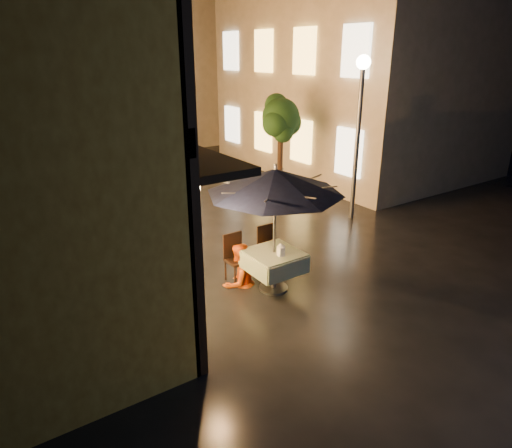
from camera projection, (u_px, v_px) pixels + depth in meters
ground at (317, 273)px, 9.45m from camera, size 90.00×90.00×0.00m
east_building_near at (357, 76)px, 17.19m from camera, size 7.30×9.30×6.80m
east_building_far at (210, 63)px, 25.99m from camera, size 7.30×10.30×7.30m
street_tree at (281, 120)px, 13.34m from camera, size 1.43×1.20×3.15m
streetlamp_near at (360, 110)px, 11.53m from camera, size 0.36×0.36×4.23m
streetlamp_far at (166, 83)px, 20.81m from camera, size 0.36×0.36×4.23m
cafe_table at (274, 261)px, 8.62m from camera, size 0.99×0.99×0.78m
patio_umbrella at (275, 181)px, 8.06m from camera, size 2.50×2.50×2.46m
cafe_chair_left at (235, 255)px, 8.99m from camera, size 0.42×0.42×0.97m
cafe_chair_right at (268, 246)px, 9.41m from camera, size 0.42×0.42×0.97m
table_lantern at (281, 249)px, 8.33m from camera, size 0.16×0.16×0.25m
person_orange at (239, 246)px, 8.73m from camera, size 0.90×0.77×1.63m
person_yellow at (276, 241)px, 9.21m from camera, size 0.94×0.58×1.42m
bicycle_0 at (130, 231)px, 10.44m from camera, size 1.76×1.10×0.87m
bicycle_1 at (125, 214)px, 11.30m from camera, size 1.80×0.74×1.05m
bicycle_2 at (118, 208)px, 12.06m from camera, size 1.70×1.12×0.85m
bicycle_3 at (89, 191)px, 13.14m from camera, size 1.76×0.76×1.02m
bicycle_4 at (100, 185)px, 14.00m from camera, size 1.74×0.89×0.87m
bicycle_5 at (89, 176)px, 14.86m from camera, size 1.64×1.01×0.95m
bicycle_6 at (79, 177)px, 14.81m from camera, size 1.90×1.21×0.94m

